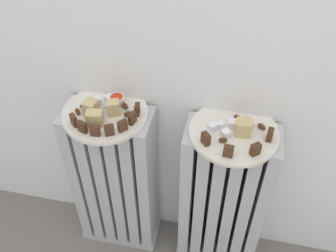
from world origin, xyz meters
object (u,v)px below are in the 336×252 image
at_px(radiator_left, 116,182).
at_px(plate_left, 105,113).
at_px(jam_bowl_right, 247,122).
at_px(fork, 105,112).
at_px(radiator_right, 223,201).
at_px(jam_bowl_left, 117,100).
at_px(plate_right, 234,132).

height_order(radiator_left, plate_left, plate_left).
distance_m(plate_left, jam_bowl_right, 0.43).
xyz_separation_m(radiator_left, fork, (0.00, -0.00, 0.35)).
bearing_deg(plate_left, radiator_right, 0.00).
bearing_deg(radiator_right, jam_bowl_left, 172.74).
xyz_separation_m(jam_bowl_right, fork, (-0.43, -0.04, -0.01)).
height_order(jam_bowl_left, jam_bowl_right, jam_bowl_left).
bearing_deg(fork, plate_left, 108.35).
bearing_deg(plate_right, jam_bowl_left, 172.74).
xyz_separation_m(plate_left, jam_bowl_left, (0.02, 0.05, 0.02)).
bearing_deg(plate_right, jam_bowl_right, 42.32).
bearing_deg(radiator_left, jam_bowl_right, 4.23).
distance_m(plate_right, fork, 0.39).
distance_m(radiator_right, plate_left, 0.52).
height_order(jam_bowl_right, fork, jam_bowl_right).
bearing_deg(fork, plate_right, 0.56).
relative_size(radiator_right, jam_bowl_left, 14.14).
height_order(radiator_left, radiator_right, same).
height_order(plate_right, jam_bowl_right, jam_bowl_right).
distance_m(radiator_right, jam_bowl_right, 0.36).
bearing_deg(radiator_right, fork, -179.44).
xyz_separation_m(radiator_right, jam_bowl_right, (0.03, 0.03, 0.36)).
xyz_separation_m(plate_left, jam_bowl_right, (0.43, 0.03, 0.02)).
distance_m(plate_left, plate_right, 0.39).
bearing_deg(jam_bowl_right, radiator_left, -175.77).
xyz_separation_m(radiator_right, plate_left, (-0.39, -0.00, 0.34)).
xyz_separation_m(radiator_left, jam_bowl_right, (0.43, 0.03, 0.36)).
xyz_separation_m(plate_right, fork, (-0.39, -0.00, 0.01)).
bearing_deg(plate_right, plate_left, 180.00).
relative_size(radiator_left, plate_right, 2.51).
distance_m(radiator_right, fork, 0.52).
distance_m(plate_right, jam_bowl_right, 0.05).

